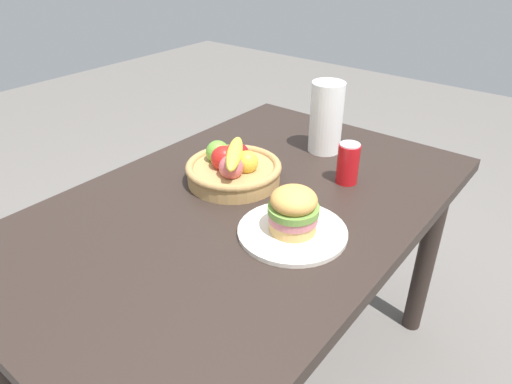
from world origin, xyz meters
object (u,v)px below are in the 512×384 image
(soda_can, at_px, (348,163))
(fruit_basket, at_px, (233,167))
(sandwich, at_px, (293,210))
(plate, at_px, (292,232))
(paper_towel_roll, at_px, (327,118))

(soda_can, bearing_deg, fruit_basket, 128.06)
(fruit_basket, bearing_deg, sandwich, -111.17)
(plate, bearing_deg, sandwich, -116.57)
(plate, relative_size, sandwich, 2.17)
(sandwich, bearing_deg, fruit_basket, 68.83)
(sandwich, bearing_deg, soda_can, 4.57)
(soda_can, bearing_deg, plate, -175.43)
(sandwich, height_order, fruit_basket, fruit_basket)
(plate, xyz_separation_m, sandwich, (-0.00, -0.00, 0.07))
(soda_can, distance_m, fruit_basket, 0.34)
(plate, distance_m, fruit_basket, 0.32)
(plate, xyz_separation_m, soda_can, (0.33, 0.03, 0.06))
(paper_towel_roll, bearing_deg, fruit_basket, 164.36)
(plate, distance_m, paper_towel_roll, 0.53)
(plate, height_order, paper_towel_roll, paper_towel_roll)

